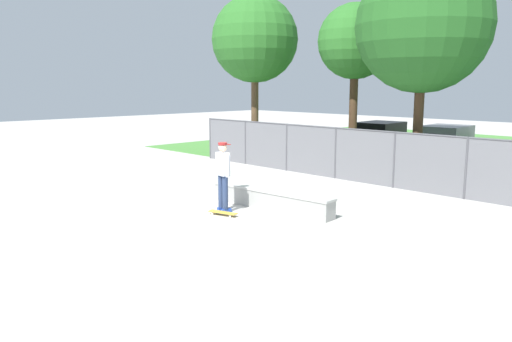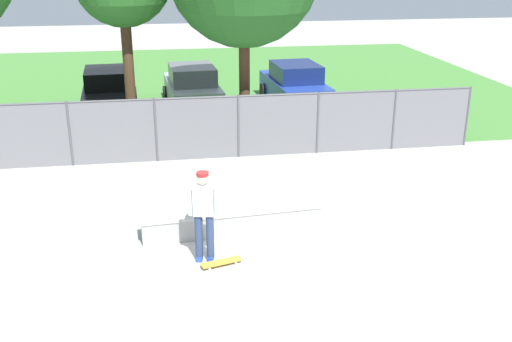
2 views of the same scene
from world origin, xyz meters
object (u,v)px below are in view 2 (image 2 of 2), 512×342
(concrete_ledge, at_px, (232,221))
(car_black, at_px, (109,91))
(skateboard, at_px, (221,262))
(car_silver, at_px, (192,87))
(car_blue, at_px, (295,84))
(skateboarder, at_px, (204,212))

(concrete_ledge, distance_m, car_black, 11.12)
(concrete_ledge, bearing_deg, skateboard, -105.42)
(car_silver, xyz_separation_m, car_blue, (3.91, -0.13, 0.00))
(skateboarder, xyz_separation_m, car_blue, (4.37, 11.72, -0.19))
(skateboarder, relative_size, car_silver, 0.43)
(concrete_ledge, relative_size, skateboarder, 2.11)
(skateboard, relative_size, car_silver, 0.19)
(skateboard, xyz_separation_m, car_blue, (4.09, 11.98, 0.77))
(concrete_ledge, relative_size, car_black, 0.90)
(car_black, height_order, car_silver, same)
(concrete_ledge, bearing_deg, skateboarder, -120.98)
(concrete_ledge, distance_m, car_silver, 10.75)
(skateboard, height_order, car_blue, car_blue)
(concrete_ledge, distance_m, skateboarder, 1.51)
(skateboard, bearing_deg, concrete_ledge, 74.58)
(car_black, xyz_separation_m, car_blue, (6.97, -0.02, 0.00))
(concrete_ledge, xyz_separation_m, car_silver, (-0.21, 10.73, 0.57))
(skateboarder, xyz_separation_m, car_silver, (0.46, 11.85, -0.19))
(skateboard, distance_m, car_black, 12.36)
(concrete_ledge, xyz_separation_m, car_blue, (3.70, 10.60, 0.57))
(skateboarder, bearing_deg, car_black, 102.46)
(concrete_ledge, distance_m, skateboard, 1.45)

